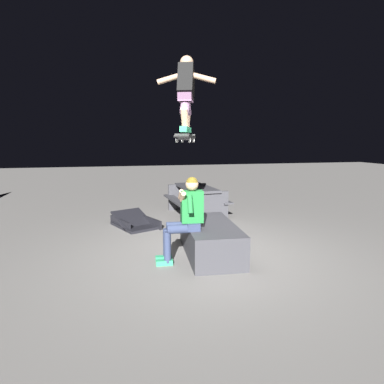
% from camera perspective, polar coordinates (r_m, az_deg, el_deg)
% --- Properties ---
extents(ground_plane, '(40.00, 40.00, 0.00)m').
position_cam_1_polar(ground_plane, '(5.61, 2.70, -11.02)').
color(ground_plane, slate).
extents(ledge_box_main, '(1.82, 0.95, 0.53)m').
position_cam_1_polar(ledge_box_main, '(5.59, 3.19, -8.23)').
color(ledge_box_main, '#38383D').
rests_on(ledge_box_main, ground).
extents(person_sitting_on_ledge, '(0.60, 0.77, 1.36)m').
position_cam_1_polar(person_sitting_on_ledge, '(5.11, -1.22, -4.04)').
color(person_sitting_on_ledge, '#2D3856').
rests_on(person_sitting_on_ledge, ground).
extents(skateboard, '(1.03, 0.52, 0.13)m').
position_cam_1_polar(skateboard, '(4.91, -1.10, 9.55)').
color(skateboard, black).
extents(skater_airborne, '(0.63, 0.86, 1.12)m').
position_cam_1_polar(skater_airborne, '(5.02, -1.05, 17.41)').
color(skater_airborne, '#2D9E66').
extents(kicker_ramp, '(1.27, 1.10, 0.41)m').
position_cam_1_polar(kicker_ramp, '(7.48, -9.92, -5.48)').
color(kicker_ramp, black).
rests_on(kicker_ramp, ground).
extents(picnic_table_back, '(1.80, 1.47, 0.75)m').
position_cam_1_polar(picnic_table_back, '(8.42, 0.75, -0.72)').
color(picnic_table_back, '#38383D').
rests_on(picnic_table_back, ground).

